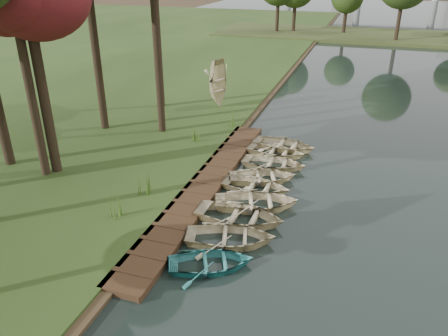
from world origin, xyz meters
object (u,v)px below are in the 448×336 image
(rowboat_2, at_px, (239,214))
(stored_rowboat, at_px, (219,102))
(boardwalk, at_px, (205,185))
(rowboat_0, at_px, (211,261))
(rowboat_1, at_px, (230,235))

(rowboat_2, distance_m, stored_rowboat, 15.06)
(boardwalk, relative_size, rowboat_2, 4.28)
(rowboat_0, distance_m, stored_rowboat, 18.03)
(boardwalk, xyz_separation_m, rowboat_2, (2.41, -2.43, 0.29))
(rowboat_0, bearing_deg, stored_rowboat, -6.88)
(rowboat_0, height_order, stored_rowboat, stored_rowboat)
(rowboat_0, relative_size, rowboat_1, 0.87)
(rowboat_2, height_order, stored_rowboat, stored_rowboat)
(rowboat_1, distance_m, stored_rowboat, 16.54)
(boardwalk, distance_m, stored_rowboat, 11.99)
(rowboat_1, distance_m, rowboat_2, 1.55)
(boardwalk, height_order, stored_rowboat, stored_rowboat)
(rowboat_2, relative_size, stored_rowboat, 1.09)
(rowboat_2, bearing_deg, stored_rowboat, 22.67)
(stored_rowboat, bearing_deg, rowboat_2, -137.15)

